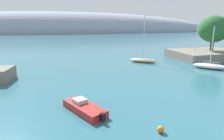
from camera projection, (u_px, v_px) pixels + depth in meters
shore_outcrop at (206, 54)px, 49.61m from camera, size 16.49×12.35×1.94m
tree_clump_shore at (214, 29)px, 48.29m from camera, size 7.31×7.31×8.65m
distant_ridge at (54, 33)px, 176.51m from camera, size 333.51×54.18×37.52m
sailboat_sand_near_shore at (143, 60)px, 44.50m from camera, size 6.12×5.23×10.67m
sailboat_navy_mid_mooring at (194, 58)px, 47.06m from camera, size 6.13×4.31×9.12m
sailboat_white_outer_mooring at (210, 66)px, 38.25m from camera, size 5.87×6.09×8.17m
motorboat_red_foreground at (84, 108)px, 19.77m from camera, size 4.19×5.83×1.12m
mooring_buoy_orange at (161, 129)px, 15.94m from camera, size 0.59×0.59×0.59m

